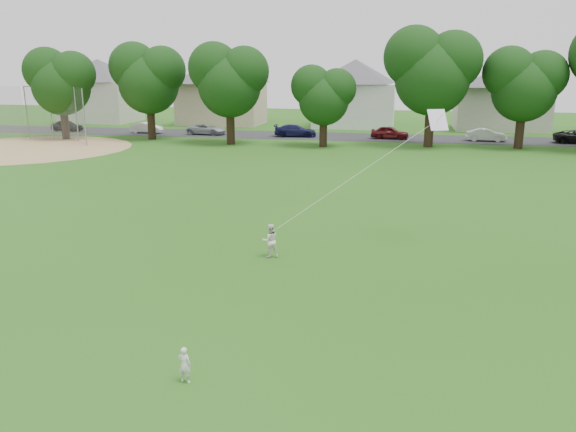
% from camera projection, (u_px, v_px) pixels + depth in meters
% --- Properties ---
extents(ground, '(160.00, 160.00, 0.00)m').
position_uv_depth(ground, '(198.00, 307.00, 16.03)').
color(ground, '#245012').
rests_on(ground, ground).
extents(street, '(90.00, 7.00, 0.01)m').
position_uv_depth(street, '(345.00, 137.00, 55.83)').
color(street, '#2D2D30').
rests_on(street, ground).
extents(dirt_infield, '(18.00, 18.00, 0.02)m').
position_uv_depth(dirt_infield, '(22.00, 149.00, 47.53)').
color(dirt_infield, '#9E7F51').
rests_on(dirt_infield, ground).
extents(toddler, '(0.32, 0.23, 0.84)m').
position_uv_depth(toddler, '(185.00, 365.00, 12.11)').
color(toddler, silver).
rests_on(toddler, ground).
extents(older_boy, '(0.74, 0.68, 1.23)m').
position_uv_depth(older_boy, '(270.00, 241.00, 20.16)').
color(older_boy, silver).
rests_on(older_boy, ground).
extents(kite, '(3.37, 1.83, 7.50)m').
position_uv_depth(kite, '(355.00, 176.00, 20.41)').
color(kite, white).
rests_on(kite, ground).
extents(baseball_backstop, '(11.16, 3.58, 4.95)m').
position_uv_depth(baseball_backstop, '(47.00, 114.00, 52.01)').
color(baseball_backstop, gray).
rests_on(baseball_backstop, ground).
extents(tree_row, '(81.55, 7.60, 10.69)m').
position_uv_depth(tree_row, '(398.00, 73.00, 47.16)').
color(tree_row, black).
rests_on(tree_row, ground).
extents(parked_cars, '(72.74, 2.18, 1.29)m').
position_uv_depth(parked_cars, '(410.00, 133.00, 53.54)').
color(parked_cars, black).
rests_on(parked_cars, ground).
extents(house_row, '(76.74, 13.94, 10.45)m').
position_uv_depth(house_row, '(369.00, 84.00, 63.78)').
color(house_row, beige).
rests_on(house_row, ground).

